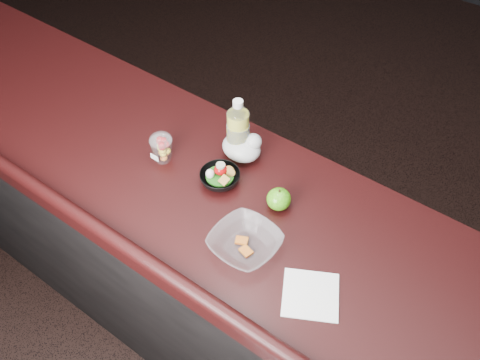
% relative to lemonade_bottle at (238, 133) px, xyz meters
% --- Properties ---
extents(room_shell, '(8.00, 8.00, 8.00)m').
position_rel_lemonade_bottle_xyz_m(room_shell, '(0.04, -0.49, 0.71)').
color(room_shell, black).
rests_on(room_shell, ground).
extents(counter, '(4.06, 0.71, 1.02)m').
position_rel_lemonade_bottle_xyz_m(counter, '(0.04, -0.19, -0.61)').
color(counter, black).
rests_on(counter, ground).
extents(lemonade_bottle, '(0.08, 0.08, 0.24)m').
position_rel_lemonade_bottle_xyz_m(lemonade_bottle, '(0.00, 0.00, 0.00)').
color(lemonade_bottle, yellow).
rests_on(lemonade_bottle, counter).
extents(fruit_cup, '(0.08, 0.08, 0.12)m').
position_rel_lemonade_bottle_xyz_m(fruit_cup, '(-0.20, -0.18, -0.04)').
color(fruit_cup, white).
rests_on(fruit_cup, counter).
extents(green_apple, '(0.08, 0.08, 0.08)m').
position_rel_lemonade_bottle_xyz_m(green_apple, '(0.25, -0.12, -0.06)').
color(green_apple, '#2F760D').
rests_on(green_apple, counter).
extents(plastic_bag, '(0.14, 0.12, 0.11)m').
position_rel_lemonade_bottle_xyz_m(plastic_bag, '(0.02, -0.00, -0.05)').
color(plastic_bag, silver).
rests_on(plastic_bag, counter).
extents(snack_bowl, '(0.18, 0.18, 0.08)m').
position_rel_lemonade_bottle_xyz_m(snack_bowl, '(0.03, -0.15, -0.08)').
color(snack_bowl, black).
rests_on(snack_bowl, counter).
extents(takeout_bowl, '(0.22, 0.22, 0.05)m').
position_rel_lemonade_bottle_xyz_m(takeout_bowl, '(0.26, -0.32, -0.08)').
color(takeout_bowl, silver).
rests_on(takeout_bowl, counter).
extents(paper_napkin, '(0.22, 0.22, 0.00)m').
position_rel_lemonade_bottle_xyz_m(paper_napkin, '(0.51, -0.34, -0.10)').
color(paper_napkin, white).
rests_on(paper_napkin, counter).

